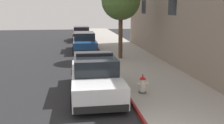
% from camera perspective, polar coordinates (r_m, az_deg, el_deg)
% --- Properties ---
extents(ground_plane, '(32.11, 60.00, 0.20)m').
position_cam_1_polar(ground_plane, '(15.17, -16.49, -1.86)').
color(ground_plane, '#232326').
extents(sidewalk_pavement, '(3.65, 60.00, 0.14)m').
position_cam_1_polar(sidewalk_pavement, '(15.46, 6.05, -0.52)').
color(sidewalk_pavement, '#9E9991').
rests_on(sidewalk_pavement, ground).
extents(curb_painted_edge, '(0.08, 60.00, 0.14)m').
position_cam_1_polar(curb_painted_edge, '(15.11, -0.82, -0.75)').
color(curb_painted_edge, maroon).
rests_on(curb_painted_edge, ground).
extents(storefront_building, '(6.64, 21.92, 6.95)m').
position_cam_1_polar(storefront_building, '(16.64, 24.17, 11.25)').
color(storefront_building, gray).
rests_on(storefront_building, ground).
extents(police_cruiser, '(1.94, 4.84, 1.68)m').
position_cam_1_polar(police_cruiser, '(10.07, -3.95, -3.28)').
color(police_cruiser, white).
rests_on(police_cruiser, ground).
extents(parked_car_silver_ahead, '(1.94, 4.84, 1.56)m').
position_cam_1_polar(parked_car_silver_ahead, '(20.87, -6.40, 4.56)').
color(parked_car_silver_ahead, navy).
rests_on(parked_car_silver_ahead, ground).
extents(parked_car_dark_far, '(1.94, 4.84, 1.56)m').
position_cam_1_polar(parked_car_dark_far, '(28.26, -7.08, 6.45)').
color(parked_car_dark_far, maroon).
rests_on(parked_car_dark_far, ground).
extents(fire_hydrant, '(0.44, 0.40, 0.76)m').
position_cam_1_polar(fire_hydrant, '(9.91, 7.06, -5.14)').
color(fire_hydrant, '#4C4C51').
rests_on(fire_hydrant, sidewalk_pavement).
extents(street_tree, '(2.58, 2.58, 5.14)m').
position_cam_1_polar(street_tree, '(16.77, 2.03, 13.89)').
color(street_tree, brown).
rests_on(street_tree, sidewalk_pavement).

